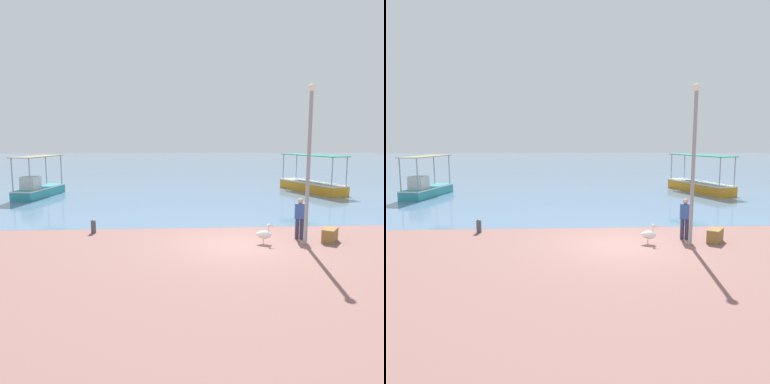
# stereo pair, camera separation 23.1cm
# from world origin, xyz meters

# --- Properties ---
(ground) EXTENTS (120.00, 120.00, 0.00)m
(ground) POSITION_xyz_m (0.00, 0.00, 0.00)
(ground) COLOR #855B55
(harbor_water) EXTENTS (110.00, 90.00, 0.00)m
(harbor_water) POSITION_xyz_m (0.00, 48.00, 0.00)
(harbor_water) COLOR slate
(harbor_water) RESTS_ON ground
(fishing_boat_far_left) EXTENTS (3.51, 6.38, 2.84)m
(fishing_boat_far_left) POSITION_xyz_m (8.59, 14.46, 0.56)
(fishing_boat_far_left) COLOR orange
(fishing_boat_far_left) RESTS_ON harbor_water
(fishing_boat_center) EXTENTS (2.43, 5.06, 2.87)m
(fishing_boat_center) POSITION_xyz_m (-11.78, 12.98, 0.62)
(fishing_boat_center) COLOR teal
(fishing_boat_center) RESTS_ON harbor_water
(pelican) EXTENTS (0.79, 0.43, 0.80)m
(pelican) POSITION_xyz_m (1.18, 0.24, 0.38)
(pelican) COLOR #E0997A
(pelican) RESTS_ON ground
(lamp_post) EXTENTS (0.28, 0.28, 6.09)m
(lamp_post) POSITION_xyz_m (2.74, -0.00, 3.41)
(lamp_post) COLOR gray
(lamp_post) RESTS_ON ground
(mooring_bollard) EXTENTS (0.22, 0.22, 0.60)m
(mooring_bollard) POSITION_xyz_m (-5.85, 2.34, 0.32)
(mooring_bollard) COLOR #47474C
(mooring_bollard) RESTS_ON ground
(fisherman_standing) EXTENTS (0.44, 0.31, 1.69)m
(fisherman_standing) POSITION_xyz_m (2.79, 0.82, 0.91)
(fisherman_standing) COLOR #332E4A
(fisherman_standing) RESTS_ON ground
(cargo_crate) EXTENTS (0.87, 0.96, 0.53)m
(cargo_crate) POSITION_xyz_m (3.88, 0.36, 0.27)
(cargo_crate) COLOR olive
(cargo_crate) RESTS_ON ground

